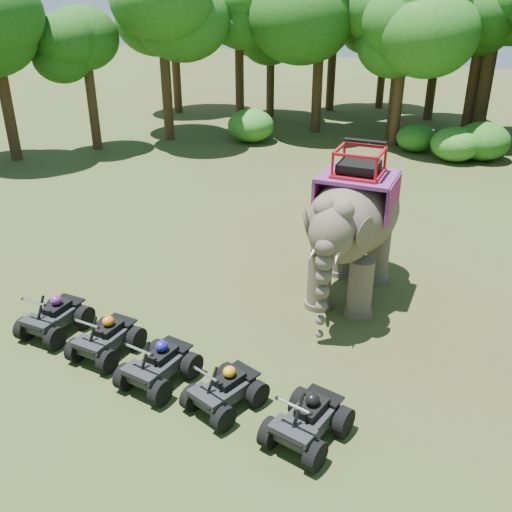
% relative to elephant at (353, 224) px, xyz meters
% --- Properties ---
extents(ground, '(110.00, 110.00, 0.00)m').
position_rel_elephant_xyz_m(ground, '(-1.44, -3.92, -2.18)').
color(ground, '#47381E').
rests_on(ground, ground).
extents(elephant, '(3.18, 5.52, 4.36)m').
position_rel_elephant_xyz_m(elephant, '(0.00, 0.00, 0.00)').
color(elephant, '#4B3F36').
rests_on(elephant, ground).
extents(atv_0, '(1.45, 1.84, 1.25)m').
position_rel_elephant_xyz_m(atv_0, '(-5.40, -6.11, -1.56)').
color(atv_0, black).
rests_on(atv_0, ground).
extents(atv_1, '(1.36, 1.76, 1.22)m').
position_rel_elephant_xyz_m(atv_1, '(-3.58, -6.05, -1.57)').
color(atv_1, black).
rests_on(atv_1, ground).
extents(atv_2, '(1.29, 1.73, 1.26)m').
position_rel_elephant_xyz_m(atv_2, '(-1.79, -6.15, -1.55)').
color(atv_2, black).
rests_on(atv_2, ground).
extents(atv_3, '(1.40, 1.75, 1.18)m').
position_rel_elephant_xyz_m(atv_3, '(-0.06, -5.99, -1.59)').
color(atv_3, black).
rests_on(atv_3, ground).
extents(atv_4, '(1.32, 1.76, 1.27)m').
position_rel_elephant_xyz_m(atv_4, '(1.87, -5.88, -1.55)').
color(atv_4, black).
rests_on(atv_4, ground).
extents(tree_0, '(6.33, 6.33, 9.04)m').
position_rel_elephant_xyz_m(tree_0, '(-1.44, 19.55, 2.34)').
color(tree_0, '#195114').
rests_on(tree_0, ground).
extents(tree_23, '(5.91, 5.91, 8.45)m').
position_rel_elephant_xyz_m(tree_23, '(-20.04, 3.25, 2.04)').
color(tree_23, '#195114').
rests_on(tree_23, ground).
extents(tree_24, '(4.71, 4.71, 6.73)m').
position_rel_elephant_xyz_m(tree_24, '(-18.15, 6.94, 1.18)').
color(tree_24, '#195114').
rests_on(tree_24, ground).
extents(tree_25, '(6.08, 6.08, 8.69)m').
position_rel_elephant_xyz_m(tree_25, '(-16.26, 10.67, 2.16)').
color(tree_25, '#195114').
rests_on(tree_25, ground).
extents(tree_26, '(5.41, 5.41, 7.73)m').
position_rel_elephant_xyz_m(tree_26, '(-15.00, 15.92, 1.68)').
color(tree_26, '#195114').
rests_on(tree_26, ground).
extents(tree_27, '(6.88, 6.88, 9.83)m').
position_rel_elephant_xyz_m(tree_27, '(-10.15, 16.92, 2.73)').
color(tree_27, '#195114').
rests_on(tree_27, ground).
extents(tree_28, '(4.65, 4.65, 6.64)m').
position_rel_elephant_xyz_m(tree_28, '(-5.78, 17.82, 1.14)').
color(tree_28, '#195114').
rests_on(tree_28, ground).
extents(tree_29, '(5.81, 5.81, 8.30)m').
position_rel_elephant_xyz_m(tree_29, '(-5.09, 16.60, 1.97)').
color(tree_29, '#195114').
rests_on(tree_29, ground).
extents(tree_31, '(6.82, 6.82, 9.74)m').
position_rel_elephant_xyz_m(tree_31, '(-1.73, 21.60, 2.69)').
color(tree_31, '#195114').
rests_on(tree_31, ground).
extents(tree_34, '(6.68, 6.68, 9.55)m').
position_rel_elephant_xyz_m(tree_34, '(-2.09, 19.86, 2.59)').
color(tree_34, '#195114').
rests_on(tree_34, ground).
extents(tree_35, '(5.99, 5.99, 8.56)m').
position_rel_elephant_xyz_m(tree_35, '(-20.68, 16.61, 2.10)').
color(tree_35, '#195114').
rests_on(tree_35, ground).
extents(tree_36, '(6.47, 6.47, 9.25)m').
position_rel_elephant_xyz_m(tree_36, '(-5.60, 23.99, 2.44)').
color(tree_36, '#195114').
rests_on(tree_36, ground).
extents(tree_37, '(5.26, 5.26, 7.52)m').
position_rel_elephant_xyz_m(tree_37, '(-9.71, 25.69, 1.58)').
color(tree_37, '#195114').
rests_on(tree_37, ground).
extents(tree_39, '(6.35, 6.35, 9.07)m').
position_rel_elephant_xyz_m(tree_39, '(-12.30, 23.03, 2.35)').
color(tree_39, '#195114').
rests_on(tree_39, ground).
extents(tree_43, '(5.10, 5.10, 7.29)m').
position_rel_elephant_xyz_m(tree_43, '(-14.71, 19.02, 1.46)').
color(tree_43, '#195114').
rests_on(tree_43, ground).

